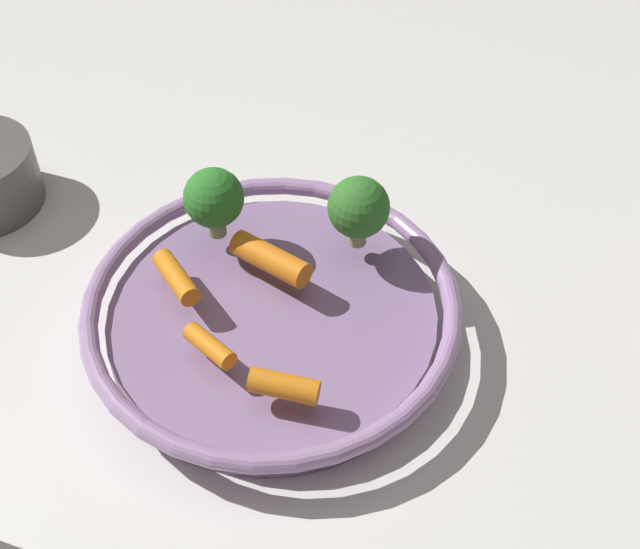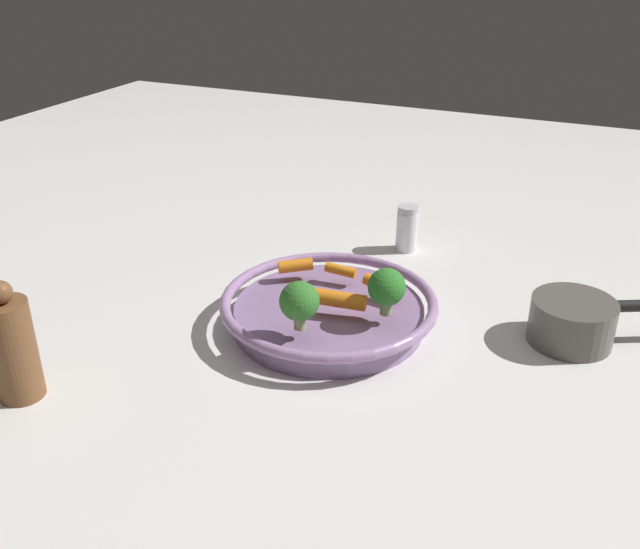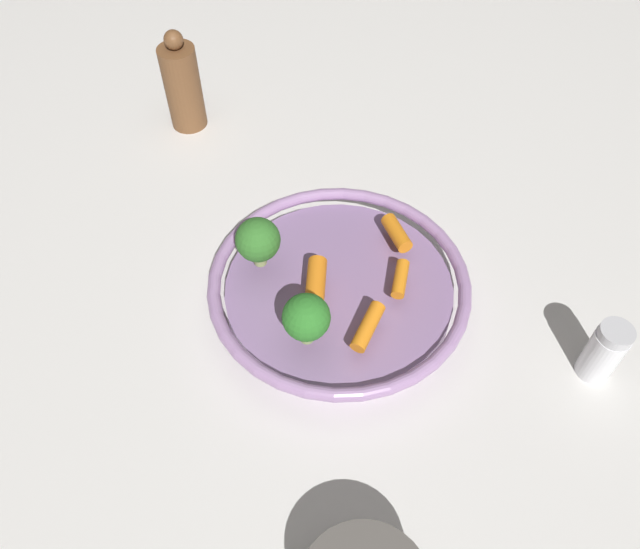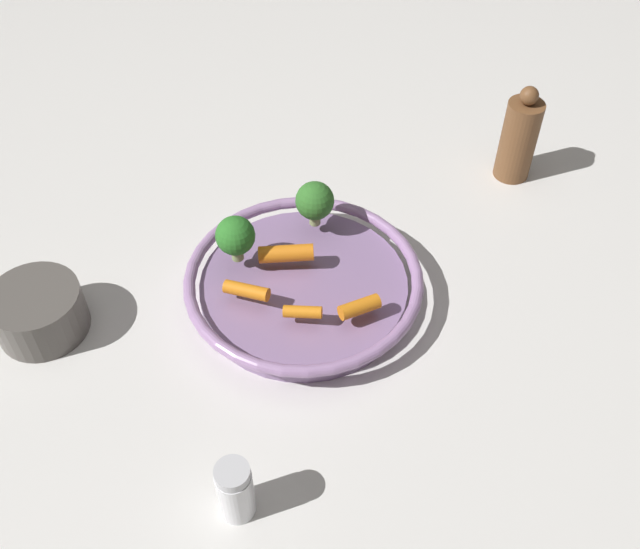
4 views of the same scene
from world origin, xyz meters
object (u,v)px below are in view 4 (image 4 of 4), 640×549
object	(u,v)px
baby_carrot_center	(247,291)
broccoli_floret_mid	(316,201)
salt_shaker	(235,490)
broccoli_floret_edge	(235,236)
baby_carrot_right	(303,312)
pepper_mill	(519,138)
baby_carrot_near_rim	(286,253)
serving_bowl	(304,286)
saucepan	(36,312)
baby_carrot_back	(359,307)

from	to	relation	value
baby_carrot_center	broccoli_floret_mid	bearing A→B (deg)	-24.45
salt_shaker	broccoli_floret_edge	bearing A→B (deg)	12.28
baby_carrot_center	broccoli_floret_edge	distance (m)	0.07
baby_carrot_right	pepper_mill	bearing A→B (deg)	-35.63
baby_carrot_right	pepper_mill	xyz separation A→B (m)	(0.36, -0.26, 0.01)
broccoli_floret_mid	salt_shaker	bearing A→B (deg)	176.80
pepper_mill	baby_carrot_near_rim	bearing A→B (deg)	132.86
baby_carrot_near_rim	broccoli_floret_edge	distance (m)	0.07
baby_carrot_center	broccoli_floret_edge	bearing A→B (deg)	22.62
serving_bowl	saucepan	world-z (taller)	saucepan
salt_shaker	baby_carrot_back	bearing A→B (deg)	-21.79
broccoli_floret_edge	salt_shaker	distance (m)	0.31
baby_carrot_near_rim	saucepan	bearing A→B (deg)	112.06
serving_bowl	baby_carrot_near_rim	world-z (taller)	baby_carrot_near_rim
baby_carrot_back	saucepan	bearing A→B (deg)	96.52
baby_carrot_center	saucepan	xyz separation A→B (m)	(-0.05, 0.25, -0.02)
baby_carrot_near_rim	salt_shaker	bearing A→B (deg)	-179.07
baby_carrot_back	salt_shaker	xyz separation A→B (m)	(-0.24, 0.09, -0.02)
baby_carrot_near_rim	baby_carrot_right	bearing A→B (deg)	-158.09
baby_carrot_back	saucepan	distance (m)	0.39
baby_carrot_near_rim	baby_carrot_right	world-z (taller)	baby_carrot_near_rim
baby_carrot_right	saucepan	world-z (taller)	baby_carrot_right
serving_bowl	baby_carrot_right	world-z (taller)	baby_carrot_right
baby_carrot_near_rim	broccoli_floret_mid	world-z (taller)	broccoli_floret_mid
baby_carrot_right	saucepan	bearing A→B (deg)	95.03
baby_carrot_back	broccoli_floret_edge	bearing A→B (deg)	67.87
baby_carrot_right	serving_bowl	bearing A→B (deg)	8.60
pepper_mill	baby_carrot_right	bearing A→B (deg)	144.37
salt_shaker	saucepan	distance (m)	0.35
serving_bowl	pepper_mill	world-z (taller)	pepper_mill
baby_carrot_right	salt_shaker	size ratio (longest dim) A/B	0.57
serving_bowl	broccoli_floret_edge	size ratio (longest dim) A/B	4.67
baby_carrot_center	baby_carrot_near_rim	size ratio (longest dim) A/B	0.82
broccoli_floret_mid	baby_carrot_center	bearing A→B (deg)	155.55
baby_carrot_right	broccoli_floret_mid	xyz separation A→B (m)	(0.16, 0.01, 0.03)
baby_carrot_back	pepper_mill	world-z (taller)	pepper_mill
broccoli_floret_mid	baby_carrot_right	bearing A→B (deg)	-176.79
serving_bowl	pepper_mill	bearing A→B (deg)	-42.46
baby_carrot_back	broccoli_floret_mid	distance (m)	0.16
salt_shaker	pepper_mill	distance (m)	0.65
serving_bowl	baby_carrot_right	distance (m)	0.07
baby_carrot_center	baby_carrot_back	world-z (taller)	same
broccoli_floret_mid	pepper_mill	xyz separation A→B (m)	(0.20, -0.27, -0.02)
broccoli_floret_mid	salt_shaker	world-z (taller)	broccoli_floret_mid
baby_carrot_near_rim	broccoli_floret_edge	bearing A→B (deg)	96.11
baby_carrot_back	salt_shaker	world-z (taller)	salt_shaker
baby_carrot_near_rim	baby_carrot_right	xyz separation A→B (m)	(-0.09, -0.04, -0.00)
baby_carrot_right	salt_shaker	distance (m)	0.22
baby_carrot_center	serving_bowl	bearing A→B (deg)	-53.81
broccoli_floret_edge	broccoli_floret_mid	bearing A→B (deg)	-48.10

